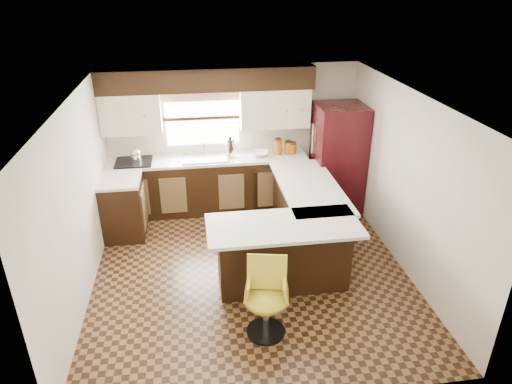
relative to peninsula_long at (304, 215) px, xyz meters
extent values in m
plane|color=#49301A|center=(-0.90, -0.62, -0.45)|extent=(4.40, 4.40, 0.00)
plane|color=silver|center=(-0.90, -0.62, 1.95)|extent=(4.40, 4.40, 0.00)
plane|color=beige|center=(-0.90, 1.58, 0.75)|extent=(4.40, 0.00, 4.40)
plane|color=beige|center=(-0.90, -2.83, 0.75)|extent=(4.40, 0.00, 4.40)
plane|color=beige|center=(-3.00, -0.62, 0.75)|extent=(0.00, 4.40, 4.40)
plane|color=beige|center=(1.20, -0.62, 0.75)|extent=(0.00, 4.40, 4.40)
cube|color=black|center=(-1.35, 1.28, 0.00)|extent=(3.30, 0.60, 0.90)
cube|color=black|center=(-2.70, 0.62, 0.00)|extent=(0.60, 0.70, 0.90)
cube|color=silver|center=(-1.35, 1.28, 0.47)|extent=(3.30, 0.60, 0.04)
cube|color=silver|center=(-2.70, 0.62, 0.47)|extent=(0.60, 0.70, 0.04)
cube|color=black|center=(-1.30, 1.40, 1.77)|extent=(3.40, 0.35, 0.36)
cube|color=beige|center=(-2.52, 1.40, 1.27)|extent=(0.94, 0.35, 0.64)
cube|color=beige|center=(-0.22, 1.40, 1.27)|extent=(1.14, 0.35, 0.64)
cube|color=white|center=(-1.40, 1.56, 1.10)|extent=(1.20, 0.02, 0.90)
cube|color=#D19B93|center=(-1.40, 1.52, 1.49)|extent=(1.30, 0.06, 0.18)
cube|color=#B2B2B7|center=(-1.40, 1.25, 0.51)|extent=(0.75, 0.45, 0.03)
cube|color=black|center=(-0.35, 0.99, -0.02)|extent=(0.58, 0.03, 0.78)
cube|color=black|center=(-2.55, 1.25, 0.51)|extent=(0.58, 0.50, 0.02)
cube|color=black|center=(0.00, 0.00, 0.00)|extent=(0.60, 1.95, 0.90)
cube|color=black|center=(-0.53, -0.97, 0.00)|extent=(1.65, 0.60, 0.90)
cube|color=silver|center=(0.05, 0.00, 0.47)|extent=(0.84, 1.95, 0.04)
cube|color=silver|center=(-0.55, -1.06, 0.47)|extent=(1.89, 0.84, 0.04)
cube|color=#35080D|center=(0.79, 1.00, 0.47)|extent=(0.78, 0.75, 1.83)
cylinder|color=silver|center=(-0.97, 1.28, 0.66)|extent=(0.15, 0.15, 0.32)
imported|color=white|center=(-0.49, 1.28, 0.53)|extent=(0.36, 0.36, 0.07)
cylinder|color=#9C550A|center=(-0.17, 1.30, 0.62)|extent=(0.13, 0.13, 0.25)
cylinder|color=#9C550A|center=(0.01, 1.30, 0.60)|extent=(0.12, 0.12, 0.20)
cylinder|color=#9C550A|center=(0.08, 1.30, 0.58)|extent=(0.14, 0.14, 0.17)
camera|label=1|loc=(-1.58, -5.81, 3.27)|focal=32.00mm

